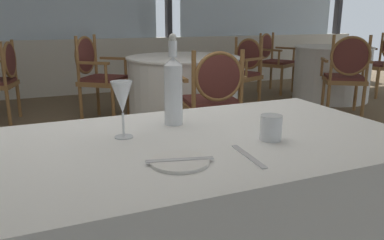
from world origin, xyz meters
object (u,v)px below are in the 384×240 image
at_px(side_plate, 180,161).
at_px(water_bottle, 173,89).
at_px(water_tumbler, 271,128).
at_px(dining_chair_2_0, 347,70).
at_px(dining_chair_1_0, 213,95).
at_px(dining_chair_2_2, 272,57).
at_px(dining_chair_1_2, 96,71).
at_px(wine_glass, 122,98).
at_px(dining_chair_1_1, 242,68).
at_px(dining_chair_2_1, 384,59).

distance_m(side_plate, water_bottle, 0.44).
xyz_separation_m(side_plate, water_tumbler, (0.36, 0.08, 0.04)).
bearing_deg(dining_chair_2_0, water_bottle, 158.52).
xyz_separation_m(dining_chair_1_0, dining_chair_2_2, (2.23, 2.37, 0.00)).
xyz_separation_m(dining_chair_1_2, dining_chair_2_2, (2.90, 0.71, -0.02)).
bearing_deg(dining_chair_2_2, wine_glass, -67.20).
height_order(wine_glass, dining_chair_1_1, wine_glass).
bearing_deg(dining_chair_1_0, dining_chair_1_1, -29.99).
distance_m(dining_chair_1_2, dining_chair_2_0, 2.97).
xyz_separation_m(water_bottle, dining_chair_1_1, (1.99, 2.85, -0.36)).
height_order(wine_glass, water_tumbler, wine_glass).
bearing_deg(dining_chair_1_2, dining_chair_1_0, -29.91).
relative_size(water_tumbler, dining_chair_1_1, 0.09).
xyz_separation_m(water_tumbler, dining_chair_2_1, (4.29, 3.21, -0.25)).
xyz_separation_m(side_plate, dining_chair_1_0, (1.02, 1.84, -0.22)).
xyz_separation_m(water_tumbler, dining_chair_2_2, (2.89, 4.13, -0.26)).
xyz_separation_m(dining_chair_1_2, dining_chair_2_1, (4.31, -0.21, -0.02)).
relative_size(water_bottle, dining_chair_2_2, 0.37).
height_order(water_bottle, water_tumbler, water_bottle).
height_order(dining_chair_1_1, dining_chair_2_1, dining_chair_2_1).
xyz_separation_m(dining_chair_2_0, dining_chair_2_2, (0.10, 1.68, -0.01)).
bearing_deg(dining_chair_1_2, water_tumbler, -51.65).
distance_m(wine_glass, dining_chair_1_0, 1.93).
distance_m(wine_glass, dining_chair_2_2, 5.15).
xyz_separation_m(water_tumbler, dining_chair_1_1, (1.76, 3.17, -0.26)).
distance_m(dining_chair_1_2, dining_chair_2_1, 4.31).
xyz_separation_m(side_plate, dining_chair_2_0, (3.15, 2.53, -0.21)).
distance_m(wine_glass, dining_chair_1_1, 3.70).
xyz_separation_m(side_plate, dining_chair_2_2, (3.25, 4.21, -0.22)).
xyz_separation_m(side_plate, dining_chair_1_1, (2.12, 3.25, -0.22)).
xyz_separation_m(water_bottle, dining_chair_1_2, (0.22, 3.11, -0.33)).
bearing_deg(dining_chair_1_1, dining_chair_1_2, -30.10).
bearing_deg(side_plate, dining_chair_1_0, 61.02).
height_order(side_plate, dining_chair_2_0, dining_chair_2_0).
distance_m(dining_chair_1_1, dining_chair_2_2, 1.48).
bearing_deg(water_bottle, wine_glass, -156.76).
distance_m(side_plate, dining_chair_2_2, 5.32).
bearing_deg(dining_chair_2_2, dining_chair_1_2, -103.01).
relative_size(side_plate, dining_chair_2_1, 0.18).
bearing_deg(side_plate, dining_chair_2_2, 52.35).
xyz_separation_m(wine_glass, dining_chair_1_0, (1.11, 1.54, -0.36)).
distance_m(wine_glass, dining_chair_2_0, 3.94).
height_order(dining_chair_1_2, dining_chair_2_1, dining_chair_1_2).
xyz_separation_m(wine_glass, dining_chair_1_2, (0.44, 3.20, -0.33)).
height_order(side_plate, dining_chair_1_1, dining_chair_1_1).
relative_size(water_tumbler, dining_chair_1_0, 0.09).
distance_m(water_bottle, dining_chair_1_1, 3.50).
bearing_deg(dining_chair_1_0, dining_chair_2_1, -60.19).
relative_size(dining_chair_1_1, dining_chair_2_1, 0.98).
height_order(water_tumbler, dining_chair_1_0, dining_chair_1_0).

